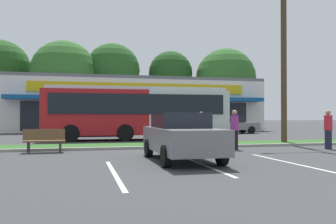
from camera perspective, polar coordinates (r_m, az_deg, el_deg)
The scene contains 20 objects.
grass_median at distance 18.22m, azimuth 6.87°, elevation -5.10°, with size 56.00×2.20×0.12m, color #2D5B23.
curb_lip at distance 17.09m, azimuth 8.31°, elevation -5.38°, with size 56.00×0.24×0.12m, color #99968C.
parking_stripe_0 at distance 9.33m, azimuth -8.53°, elevation -9.63°, with size 0.12×4.80×0.01m, color silver.
parking_stripe_1 at distance 10.90m, azimuth 5.63°, elevation -8.35°, with size 0.12×4.80×0.01m, color silver.
parking_stripe_2 at distance 12.01m, azimuth 18.63°, elevation -7.60°, with size 0.12×4.80×0.01m, color silver.
storefront_building at distance 39.30m, azimuth -5.62°, elevation 1.05°, with size 25.29×13.11×5.32m.
tree_left at distance 51.39m, azimuth -25.18°, elevation 6.10°, with size 7.72×7.72×11.37m.
tree_mid_left at distance 46.84m, azimuth -16.24°, elevation 5.84°, with size 8.29×8.29×10.93m.
tree_mid at distance 47.76m, azimuth -8.82°, elevation 6.50°, with size 7.15×7.15×11.03m.
tree_mid_right at distance 49.24m, azimuth 0.40°, elevation 6.19°, with size 5.97×5.97×10.38m.
tree_right at distance 49.81m, azimuth 9.15°, elevation 5.30°, with size 8.16×8.16×10.76m.
utility_pole at distance 20.21m, azimuth 17.60°, elevation 11.87°, with size 3.03×2.40×10.98m.
city_bus at distance 22.37m, azimuth -4.91°, elevation 0.08°, with size 11.36×2.92×3.25m.
bus_stop_bench at distance 15.29m, azimuth -19.07°, elevation -4.24°, with size 1.60×0.45×0.95m.
car_0 at distance 31.14m, azimuth 10.16°, elevation -2.04°, with size 4.29×1.94×1.39m.
car_1 at distance 27.19m, azimuth -10.39°, elevation -2.12°, with size 4.31×1.86×1.54m.
car_3 at distance 11.79m, azimuth 2.13°, elevation -3.86°, with size 1.92×4.38×1.58m.
pedestrian_near_bench at distance 17.45m, azimuth 24.14°, elevation -2.55°, with size 0.35×0.35×1.74m.
pedestrian_by_pole at distance 15.18m, azimuth 5.29°, elevation -3.06°, with size 0.33×0.33×1.65m.
pedestrian_far at distance 16.04m, azimuth 10.55°, elevation -2.77°, with size 0.35×0.35×1.74m.
Camera 1 is at (-6.37, -3.02, 1.45)m, focal length 38.31 mm.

